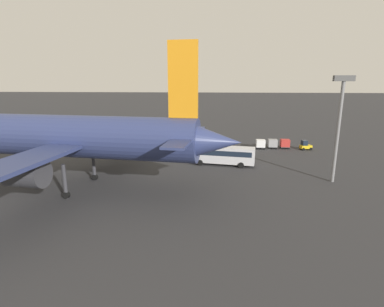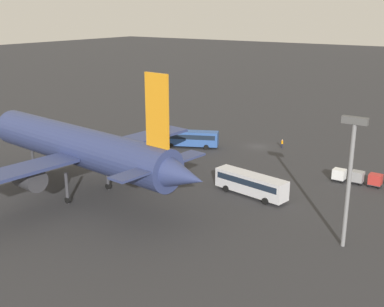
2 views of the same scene
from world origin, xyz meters
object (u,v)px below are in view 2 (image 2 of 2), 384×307
at_px(shuttle_bus_far, 251,183).
at_px(cargo_cart_red, 375,180).
at_px(airplane, 80,147).
at_px(worker_person, 282,144).
at_px(shuttle_bus_near, 189,138).
at_px(cargo_cart_white, 339,174).
at_px(cargo_cart_grey, 357,177).

height_order(shuttle_bus_far, cargo_cart_red, shuttle_bus_far).
relative_size(shuttle_bus_far, cargo_cart_red, 5.79).
bearing_deg(airplane, worker_person, -103.40).
distance_m(shuttle_bus_near, cargo_cart_white, 31.42).
bearing_deg(cargo_cart_grey, cargo_cart_red, -175.80).
bearing_deg(shuttle_bus_near, cargo_cart_grey, 150.52).
distance_m(shuttle_bus_near, cargo_cart_grey, 34.08).
xyz_separation_m(cargo_cart_red, cargo_cart_white, (5.44, 0.75, 0.00)).
bearing_deg(shuttle_bus_far, cargo_cart_grey, -120.46).
distance_m(cargo_cart_grey, cargo_cart_white, 2.78).
bearing_deg(cargo_cart_white, airplane, 42.19).
relative_size(worker_person, cargo_cart_red, 0.84).
xyz_separation_m(shuttle_bus_far, cargo_cart_white, (-8.82, -13.47, -0.78)).
bearing_deg(shuttle_bus_near, shuttle_bus_far, 118.38).
height_order(airplane, shuttle_bus_near, airplane).
xyz_separation_m(airplane, cargo_cart_grey, (-32.59, -27.62, -6.09)).
bearing_deg(worker_person, cargo_cart_grey, 146.16).
relative_size(airplane, cargo_cart_white, 22.73).
xyz_separation_m(shuttle_bus_near, worker_person, (-15.57, -9.98, -1.10)).
xyz_separation_m(worker_person, cargo_cart_red, (-21.15, 12.15, 0.32)).
xyz_separation_m(airplane, cargo_cart_red, (-35.31, -27.82, -6.09)).
bearing_deg(cargo_cart_grey, worker_person, -33.84).
height_order(airplane, worker_person, airplane).
bearing_deg(shuttle_bus_far, airplane, 41.88).
bearing_deg(worker_person, shuttle_bus_far, 104.64).
relative_size(airplane, cargo_cart_grey, 22.73).
xyz_separation_m(shuttle_bus_far, cargo_cart_grey, (-11.54, -14.02, -0.78)).
distance_m(cargo_cart_red, cargo_cart_grey, 2.73).
relative_size(shuttle_bus_far, cargo_cart_white, 5.79).
height_order(cargo_cart_red, cargo_cart_white, same).
height_order(shuttle_bus_near, worker_person, shuttle_bus_near).
bearing_deg(cargo_cart_red, airplane, 38.23).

